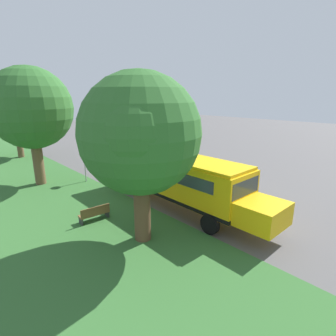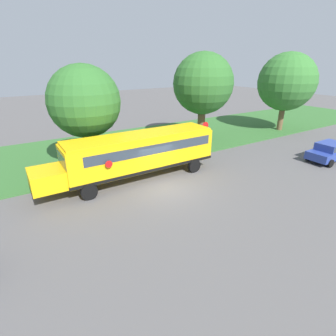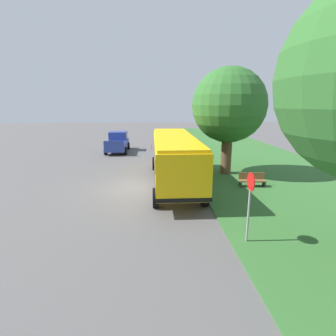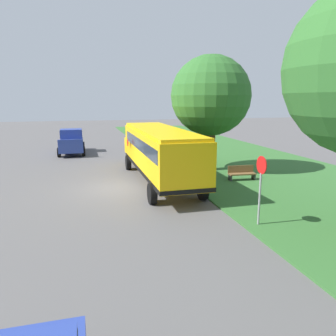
{
  "view_description": "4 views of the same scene",
  "coord_description": "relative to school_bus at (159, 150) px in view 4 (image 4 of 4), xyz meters",
  "views": [
    {
      "loc": [
        -13.11,
        -11.8,
        6.57
      ],
      "look_at": [
        -0.85,
        1.53,
        1.56
      ],
      "focal_mm": 28.0,
      "sensor_mm": 36.0,
      "label": 1
    },
    {
      "loc": [
        13.05,
        -8.07,
        7.72
      ],
      "look_at": [
        0.22,
        0.01,
        1.52
      ],
      "focal_mm": 28.0,
      "sensor_mm": 36.0,
      "label": 2
    },
    {
      "loc": [
        -1.13,
        15.7,
        5.09
      ],
      "look_at": [
        -1.99,
        1.21,
        1.54
      ],
      "focal_mm": 28.0,
      "sensor_mm": 36.0,
      "label": 3
    },
    {
      "loc": [
        1.79,
        17.56,
        4.79
      ],
      "look_at": [
        -1.94,
        3.5,
        1.72
      ],
      "focal_mm": 35.0,
      "sensor_mm": 36.0,
      "label": 4
    }
  ],
  "objects": [
    {
      "name": "stop_sign",
      "position": [
        -2.11,
        7.71,
        -0.19
      ],
      "size": [
        0.08,
        0.68,
        2.74
      ],
      "color": "gray",
      "rests_on": "ground"
    },
    {
      "name": "ground_plane",
      "position": [
        2.49,
        0.73,
        -1.92
      ],
      "size": [
        120.0,
        120.0,
        0.0
      ],
      "primitive_type": "plane",
      "color": "#565454"
    },
    {
      "name": "oak_tree_beside_bus",
      "position": [
        -4.17,
        -2.3,
        3.09
      ],
      "size": [
        5.23,
        5.23,
        7.63
      ],
      "color": "brown",
      "rests_on": "ground"
    },
    {
      "name": "school_bus",
      "position": [
        0.0,
        0.0,
        0.0
      ],
      "size": [
        2.84,
        12.42,
        3.16
      ],
      "color": "yellow",
      "rests_on": "ground"
    },
    {
      "name": "pickup_truck",
      "position": [
        5.19,
        -12.44,
        -0.85
      ],
      "size": [
        2.28,
        5.4,
        2.1
      ],
      "color": "#283D93",
      "rests_on": "ground"
    },
    {
      "name": "park_bench",
      "position": [
        -4.82,
        1.07,
        -1.45
      ],
      "size": [
        1.63,
        0.62,
        0.92
      ],
      "color": "brown",
      "rests_on": "ground"
    },
    {
      "name": "grass_verge",
      "position": [
        -7.51,
        0.73,
        -1.88
      ],
      "size": [
        12.0,
        80.0,
        0.08
      ],
      "primitive_type": "cube",
      "color": "#33662D",
      "rests_on": "ground"
    }
  ]
}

